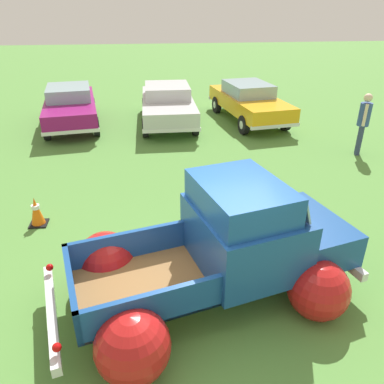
{
  "coord_description": "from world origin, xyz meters",
  "views": [
    {
      "loc": [
        -0.74,
        -4.57,
        4.23
      ],
      "look_at": [
        0.0,
        1.6,
        1.07
      ],
      "focal_mm": 35.34,
      "sensor_mm": 36.0,
      "label": 1
    }
  ],
  "objects_px": {
    "spectator_0": "(364,120)",
    "show_car_1": "(168,103)",
    "lane_cone_0": "(36,211)",
    "show_car_0": "(70,105)",
    "show_car_2": "(249,101)",
    "vintage_pickup_truck": "(228,253)"
  },
  "relations": [
    {
      "from": "show_car_2",
      "to": "spectator_0",
      "type": "bearing_deg",
      "value": 23.15
    },
    {
      "from": "show_car_1",
      "to": "lane_cone_0",
      "type": "bearing_deg",
      "value": -24.03
    },
    {
      "from": "lane_cone_0",
      "to": "show_car_0",
      "type": "bearing_deg",
      "value": 93.31
    },
    {
      "from": "show_car_2",
      "to": "lane_cone_0",
      "type": "bearing_deg",
      "value": -50.38
    },
    {
      "from": "vintage_pickup_truck",
      "to": "show_car_0",
      "type": "bearing_deg",
      "value": 97.46
    },
    {
      "from": "show_car_1",
      "to": "lane_cone_0",
      "type": "xyz_separation_m",
      "value": [
        -3.18,
        -7.02,
        -0.48
      ]
    },
    {
      "from": "spectator_0",
      "to": "show_car_1",
      "type": "bearing_deg",
      "value": 172.31
    },
    {
      "from": "vintage_pickup_truck",
      "to": "lane_cone_0",
      "type": "relative_size",
      "value": 7.86
    },
    {
      "from": "spectator_0",
      "to": "show_car_2",
      "type": "bearing_deg",
      "value": 149.16
    },
    {
      "from": "show_car_0",
      "to": "vintage_pickup_truck",
      "type": "bearing_deg",
      "value": 13.49
    },
    {
      "from": "show_car_0",
      "to": "lane_cone_0",
      "type": "xyz_separation_m",
      "value": [
        0.42,
        -7.2,
        -0.47
      ]
    },
    {
      "from": "vintage_pickup_truck",
      "to": "lane_cone_0",
      "type": "xyz_separation_m",
      "value": [
        -3.52,
        2.49,
        -0.45
      ]
    },
    {
      "from": "show_car_1",
      "to": "show_car_0",
      "type": "bearing_deg",
      "value": -92.4
    },
    {
      "from": "show_car_2",
      "to": "lane_cone_0",
      "type": "distance_m",
      "value": 9.48
    },
    {
      "from": "show_car_1",
      "to": "spectator_0",
      "type": "distance_m",
      "value": 6.83
    },
    {
      "from": "show_car_0",
      "to": "show_car_2",
      "type": "xyz_separation_m",
      "value": [
        6.73,
        -0.14,
        -0.0
      ]
    },
    {
      "from": "show_car_2",
      "to": "spectator_0",
      "type": "xyz_separation_m",
      "value": [
        2.44,
        -3.96,
        0.28
      ]
    },
    {
      "from": "show_car_1",
      "to": "spectator_0",
      "type": "xyz_separation_m",
      "value": [
        5.58,
        -3.93,
        0.28
      ]
    },
    {
      "from": "vintage_pickup_truck",
      "to": "show_car_2",
      "type": "distance_m",
      "value": 9.94
    },
    {
      "from": "show_car_2",
      "to": "vintage_pickup_truck",
      "type": "bearing_deg",
      "value": -24.86
    },
    {
      "from": "show_car_0",
      "to": "spectator_0",
      "type": "bearing_deg",
      "value": 57.28
    },
    {
      "from": "show_car_0",
      "to": "show_car_2",
      "type": "height_order",
      "value": "same"
    }
  ]
}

